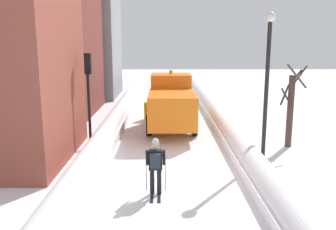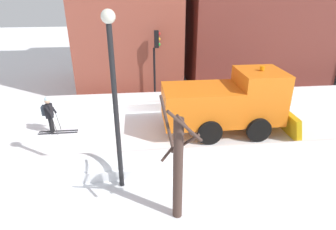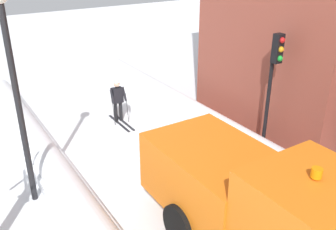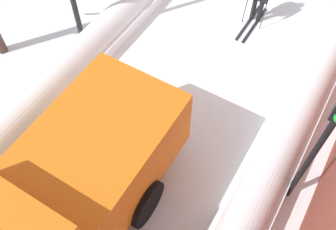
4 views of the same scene
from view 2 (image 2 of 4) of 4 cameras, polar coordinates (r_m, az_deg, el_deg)
ground_plane at (r=15.41m, az=23.56°, el=-1.97°), size 80.00×80.00×0.00m
snowbank_left at (r=17.66m, az=19.32°, el=3.41°), size 1.10×36.00×0.95m
snowbank_right at (r=13.11m, az=29.83°, el=-6.41°), size 1.10×36.00×0.90m
plow_truck at (r=13.37m, az=12.09°, el=2.61°), size 3.20×5.98×3.12m
skier at (r=14.13m, az=-22.73°, el=0.31°), size 0.62×1.80×1.81m
traffic_light_pole at (r=15.85m, az=-2.41°, el=12.13°), size 0.28×0.42×4.19m
street_lamp at (r=8.61m, az=-10.79°, el=5.64°), size 0.40×0.40×5.79m
bare_tree_near at (r=8.01m, az=2.02°, el=-10.18°), size 1.09×1.09×3.77m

